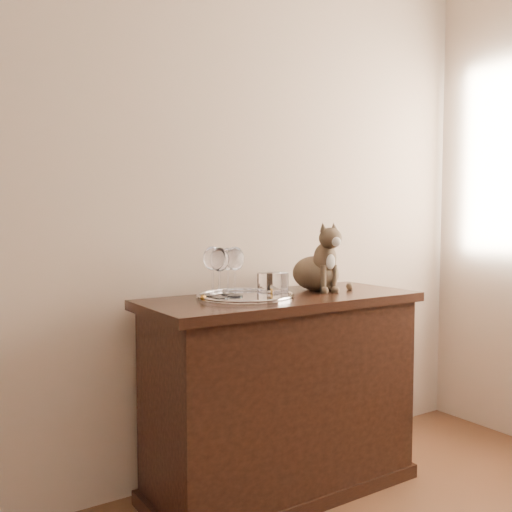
{
  "coord_description": "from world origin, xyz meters",
  "views": [
    {
      "loc": [
        -0.81,
        -0.0,
        1.19
      ],
      "look_at": [
        0.48,
        1.95,
        1.02
      ],
      "focal_mm": 40.0,
      "sensor_mm": 36.0,
      "label": 1
    }
  ],
  "objects_px": {
    "sideboard": "(282,394)",
    "wine_glass_a": "(213,272)",
    "wine_glass_c": "(219,273)",
    "wine_glass_d": "(235,272)",
    "tray": "(245,297)",
    "wine_glass_b": "(228,271)",
    "cat": "(316,256)",
    "tumbler_a": "(278,285)",
    "tumbler_c": "(266,283)"
  },
  "relations": [
    {
      "from": "sideboard",
      "to": "tumbler_a",
      "type": "height_order",
      "value": "tumbler_a"
    },
    {
      "from": "cat",
      "to": "tumbler_a",
      "type": "bearing_deg",
      "value": -149.18
    },
    {
      "from": "wine_glass_a",
      "to": "wine_glass_b",
      "type": "bearing_deg",
      "value": 10.79
    },
    {
      "from": "sideboard",
      "to": "wine_glass_b",
      "type": "relative_size",
      "value": 6.1
    },
    {
      "from": "wine_glass_c",
      "to": "cat",
      "type": "distance_m",
      "value": 0.53
    },
    {
      "from": "wine_glass_c",
      "to": "wine_glass_d",
      "type": "distance_m",
      "value": 0.08
    },
    {
      "from": "sideboard",
      "to": "wine_glass_a",
      "type": "bearing_deg",
      "value": 161.91
    },
    {
      "from": "tray",
      "to": "wine_glass_d",
      "type": "distance_m",
      "value": 0.11
    },
    {
      "from": "tumbler_c",
      "to": "cat",
      "type": "height_order",
      "value": "cat"
    },
    {
      "from": "tumbler_c",
      "to": "cat",
      "type": "distance_m",
      "value": 0.3
    },
    {
      "from": "wine_glass_b",
      "to": "cat",
      "type": "bearing_deg",
      "value": -4.23
    },
    {
      "from": "wine_glass_d",
      "to": "tumbler_c",
      "type": "xyz_separation_m",
      "value": [
        0.16,
        0.02,
        -0.06
      ]
    },
    {
      "from": "wine_glass_a",
      "to": "wine_glass_b",
      "type": "distance_m",
      "value": 0.08
    },
    {
      "from": "wine_glass_b",
      "to": "wine_glass_a",
      "type": "bearing_deg",
      "value": -169.21
    },
    {
      "from": "wine_glass_a",
      "to": "wine_glass_c",
      "type": "xyz_separation_m",
      "value": [
        -0.0,
        -0.06,
        -0.0
      ]
    },
    {
      "from": "tray",
      "to": "tumbler_a",
      "type": "xyz_separation_m",
      "value": [
        0.1,
        -0.09,
        0.05
      ]
    },
    {
      "from": "wine_glass_d",
      "to": "tumbler_c",
      "type": "height_order",
      "value": "wine_glass_d"
    },
    {
      "from": "wine_glass_b",
      "to": "sideboard",
      "type": "bearing_deg",
      "value": -28.21
    },
    {
      "from": "sideboard",
      "to": "wine_glass_a",
      "type": "distance_m",
      "value": 0.61
    },
    {
      "from": "wine_glass_c",
      "to": "tumbler_c",
      "type": "relative_size",
      "value": 2.38
    },
    {
      "from": "wine_glass_a",
      "to": "cat",
      "type": "bearing_deg",
      "value": -1.89
    },
    {
      "from": "wine_glass_d",
      "to": "tumbler_c",
      "type": "relative_size",
      "value": 2.37
    },
    {
      "from": "tumbler_a",
      "to": "sideboard",
      "type": "bearing_deg",
      "value": 43.02
    },
    {
      "from": "tray",
      "to": "tumbler_a",
      "type": "height_order",
      "value": "tumbler_a"
    },
    {
      "from": "tray",
      "to": "wine_glass_d",
      "type": "relative_size",
      "value": 1.96
    },
    {
      "from": "tray",
      "to": "wine_glass_a",
      "type": "height_order",
      "value": "wine_glass_a"
    },
    {
      "from": "tumbler_a",
      "to": "tumbler_c",
      "type": "relative_size",
      "value": 1.16
    },
    {
      "from": "wine_glass_b",
      "to": "wine_glass_c",
      "type": "xyz_separation_m",
      "value": [
        -0.08,
        -0.07,
        0.0
      ]
    },
    {
      "from": "tumbler_c",
      "to": "sideboard",
      "type": "bearing_deg",
      "value": -57.38
    },
    {
      "from": "wine_glass_a",
      "to": "wine_glass_c",
      "type": "distance_m",
      "value": 0.06
    },
    {
      "from": "tumbler_a",
      "to": "wine_glass_c",
      "type": "bearing_deg",
      "value": 155.56
    },
    {
      "from": "wine_glass_c",
      "to": "tumbler_a",
      "type": "distance_m",
      "value": 0.24
    },
    {
      "from": "sideboard",
      "to": "wine_glass_d",
      "type": "relative_size",
      "value": 5.87
    },
    {
      "from": "tray",
      "to": "wine_glass_b",
      "type": "height_order",
      "value": "wine_glass_b"
    },
    {
      "from": "tumbler_a",
      "to": "tumbler_c",
      "type": "bearing_deg",
      "value": 76.99
    },
    {
      "from": "tray",
      "to": "tumbler_c",
      "type": "xyz_separation_m",
      "value": [
        0.13,
        0.04,
        0.05
      ]
    },
    {
      "from": "wine_glass_d",
      "to": "tumbler_a",
      "type": "bearing_deg",
      "value": -39.03
    },
    {
      "from": "wine_glass_a",
      "to": "wine_glass_d",
      "type": "height_order",
      "value": "wine_glass_a"
    },
    {
      "from": "sideboard",
      "to": "tumbler_a",
      "type": "xyz_separation_m",
      "value": [
        -0.07,
        -0.06,
        0.48
      ]
    },
    {
      "from": "tumbler_a",
      "to": "cat",
      "type": "xyz_separation_m",
      "value": [
        0.31,
        0.14,
        0.1
      ]
    },
    {
      "from": "cat",
      "to": "tumbler_c",
      "type": "bearing_deg",
      "value": -170.55
    },
    {
      "from": "sideboard",
      "to": "tumbler_a",
      "type": "bearing_deg",
      "value": -136.98
    },
    {
      "from": "tray",
      "to": "tumbler_a",
      "type": "distance_m",
      "value": 0.14
    },
    {
      "from": "wine_glass_c",
      "to": "cat",
      "type": "xyz_separation_m",
      "value": [
        0.53,
        0.04,
        0.04
      ]
    },
    {
      "from": "tray",
      "to": "wine_glass_a",
      "type": "distance_m",
      "value": 0.17
    },
    {
      "from": "wine_glass_d",
      "to": "tumbler_a",
      "type": "height_order",
      "value": "wine_glass_d"
    },
    {
      "from": "wine_glass_a",
      "to": "wine_glass_d",
      "type": "xyz_separation_m",
      "value": [
        0.08,
        -0.05,
        -0.0
      ]
    },
    {
      "from": "wine_glass_d",
      "to": "wine_glass_c",
      "type": "bearing_deg",
      "value": -171.31
    },
    {
      "from": "wine_glass_c",
      "to": "tray",
      "type": "bearing_deg",
      "value": -4.12
    },
    {
      "from": "wine_glass_c",
      "to": "wine_glass_d",
      "type": "bearing_deg",
      "value": 8.69
    }
  ]
}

